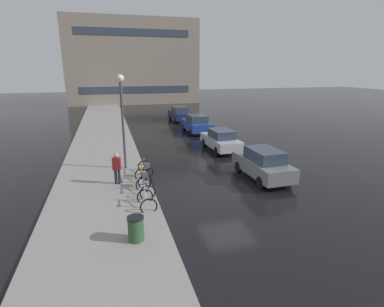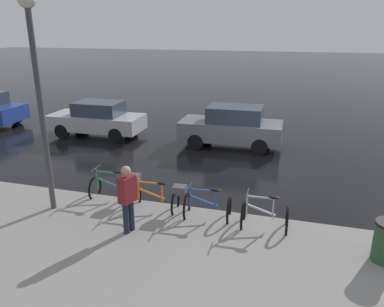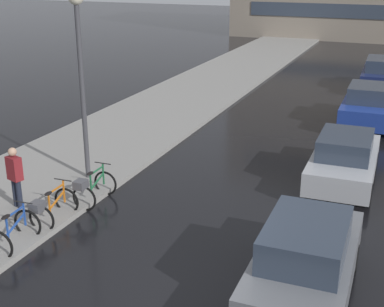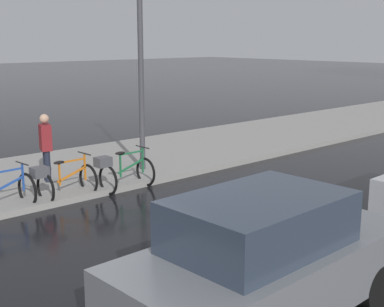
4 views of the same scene
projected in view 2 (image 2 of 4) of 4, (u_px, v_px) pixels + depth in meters
The scene contains 9 objects.
ground_plane at pixel (248, 169), 13.07m from camera, with size 140.00×140.00×0.00m, color black.
bicycle_nearest at pixel (265, 217), 8.91m from camera, with size 0.76×1.11×1.01m.
bicycle_second at pixel (208, 207), 9.39m from camera, with size 0.82×1.18×0.97m.
bicycle_third at pixel (161, 197), 9.77m from camera, with size 0.77×1.43×0.99m.
bicycle_farthest at pixel (117, 186), 10.41m from camera, with size 0.73×1.42×0.99m.
car_grey at pixel (232, 127), 15.29m from camera, with size 1.84×4.16×1.69m.
car_silver at pixel (97, 119), 16.85m from camera, with size 1.84×4.25×1.57m.
pedestrian at pixel (127, 198), 8.53m from camera, with size 0.45×0.35×1.77m.
streetlamp at pixel (36, 69), 8.80m from camera, with size 0.43×0.43×5.51m.
Camera 2 is at (-12.27, -1.53, 4.68)m, focal length 35.00 mm.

